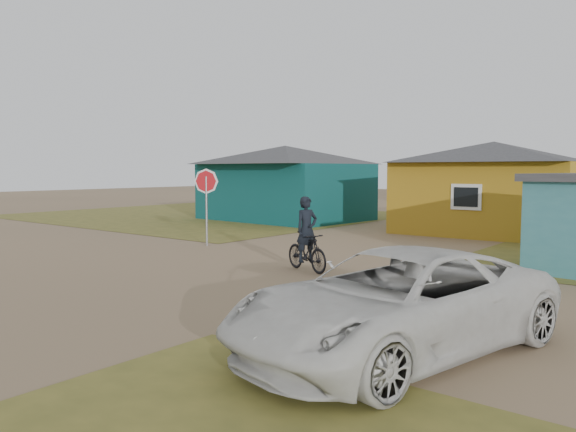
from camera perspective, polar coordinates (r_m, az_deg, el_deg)
name	(u,v)px	position (r m, az deg, el deg)	size (l,w,h in m)	color
ground	(216,272)	(14.98, -7.28, -5.70)	(120.00, 120.00, 0.00)	#856B4D
grass_nw	(208,215)	(33.94, -8.09, 0.12)	(20.00, 18.00, 0.00)	olive
house_teal	(285,182)	(30.47, -0.29, 3.51)	(8.93, 7.08, 4.00)	#0B3D3E
house_yellow	(493,186)	(25.58, 20.08, 2.88)	(7.72, 6.76, 3.90)	#A77A19
house_pale_west	(469,180)	(47.27, 17.95, 3.47)	(7.04, 6.15, 3.60)	#AEBBA0
house_pale_north	(437,179)	(61.40, 14.88, 3.68)	(6.28, 5.81, 3.40)	#AEBBA0
stop_sign	(206,190)	(20.04, -8.30, 2.65)	(0.90, 0.07, 2.74)	gray
cyclist	(307,244)	(14.92, 1.91, -2.88)	(1.83, 1.05, 1.99)	black
vehicle	(397,302)	(8.45, 10.99, -8.62)	(2.53, 5.48, 1.52)	silver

